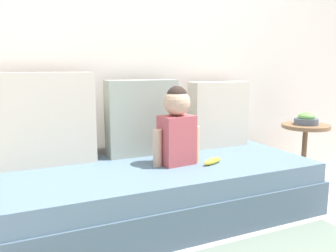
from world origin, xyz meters
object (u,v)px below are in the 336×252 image
object	(u,v)px
throw_pillow_left	(46,119)
throw_pillow_center	(142,118)
throw_pillow_right	(218,114)
fruit_bowl	(306,119)
toddler	(177,126)
banana	(213,161)
couch	(160,192)
side_table	(305,138)

from	to	relation	value
throw_pillow_left	throw_pillow_center	bearing A→B (deg)	0.00
throw_pillow_left	throw_pillow_right	size ratio (longest dim) A/B	1.18
throw_pillow_center	fruit_bowl	xyz separation A→B (m)	(1.35, -0.21, -0.07)
toddler	banana	world-z (taller)	toddler
throw_pillow_right	couch	bearing A→B (deg)	-153.21
throw_pillow_left	side_table	size ratio (longest dim) A/B	1.18
throw_pillow_center	side_table	world-z (taller)	throw_pillow_center
side_table	throw_pillow_right	bearing A→B (deg)	163.40
throw_pillow_right	banana	bearing A→B (deg)	-125.99
couch	toddler	xyz separation A→B (m)	(0.11, -0.01, 0.43)
toddler	fruit_bowl	size ratio (longest dim) A/B	2.64
toddler	banana	size ratio (longest dim) A/B	2.95
throw_pillow_center	fruit_bowl	world-z (taller)	throw_pillow_center
throw_pillow_left	throw_pillow_right	bearing A→B (deg)	0.00
toddler	fruit_bowl	world-z (taller)	toddler
couch	side_table	distance (m)	1.37
throw_pillow_right	toddler	xyz separation A→B (m)	(-0.52, -0.33, -0.00)
fruit_bowl	throw_pillow_left	bearing A→B (deg)	173.90
toddler	side_table	world-z (taller)	toddler
throw_pillow_right	side_table	size ratio (longest dim) A/B	1.00
couch	banana	distance (m)	0.39
throw_pillow_center	throw_pillow_right	distance (m)	0.64
toddler	throw_pillow_left	bearing A→B (deg)	156.20
throw_pillow_left	toddler	bearing A→B (deg)	-23.80
throw_pillow_center	banana	distance (m)	0.59
side_table	toddler	bearing A→B (deg)	-174.50
toddler	throw_pillow_right	bearing A→B (deg)	32.35
toddler	throw_pillow_center	bearing A→B (deg)	108.99
toddler	banana	distance (m)	0.33
side_table	fruit_bowl	xyz separation A→B (m)	(0.00, 0.00, 0.16)
side_table	fruit_bowl	size ratio (longest dim) A/B	2.65
throw_pillow_center	throw_pillow_right	world-z (taller)	throw_pillow_center
couch	banana	bearing A→B (deg)	-19.53
throw_pillow_left	throw_pillow_right	distance (m)	1.28
throw_pillow_right	banana	distance (m)	0.59
throw_pillow_left	throw_pillow_right	world-z (taller)	throw_pillow_left
throw_pillow_left	fruit_bowl	distance (m)	2.00
throw_pillow_left	throw_pillow_center	world-z (taller)	throw_pillow_left
couch	toddler	distance (m)	0.44
banana	couch	bearing A→B (deg)	160.47
couch	throw_pillow_right	xyz separation A→B (m)	(0.64, 0.32, 0.43)
couch	banana	world-z (taller)	banana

